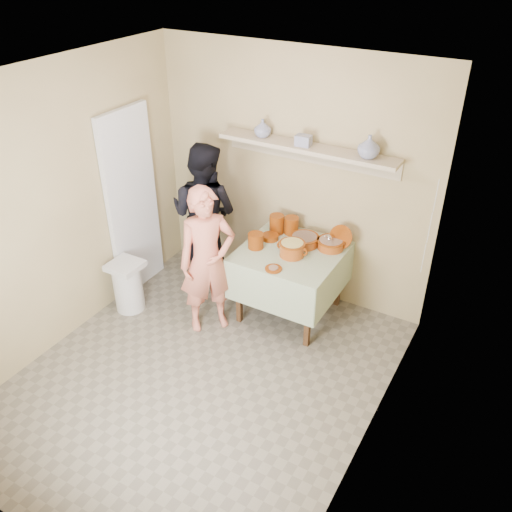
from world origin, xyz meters
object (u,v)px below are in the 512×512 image
Objects in this scene: person_helper at (204,214)px; serving_table at (291,261)px; cazuela_rice at (292,248)px; trash_bin at (128,286)px; person_cook at (207,261)px.

serving_table is at bearing 169.28° from person_helper.
person_helper is at bearing 169.55° from cazuela_rice.
person_helper is 1.11m from trash_bin.
person_cook reaches higher than cazuela_rice.
cazuela_rice is at bearing -62.28° from serving_table.
cazuela_rice is 1.78m from trash_bin.
person_helper is 1.19m from cazuela_rice.
cazuela_rice is (0.65, 0.49, 0.09)m from person_cook.
serving_table is 0.22m from cazuela_rice.
person_cook is 1.56× the size of serving_table.
person_helper is 2.89× the size of trash_bin.
serving_table is 2.95× the size of cazuela_rice.
person_cook reaches higher than trash_bin.
trash_bin is at bearing -152.96° from serving_table.
person_cook is at bearing 122.23° from person_helper.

